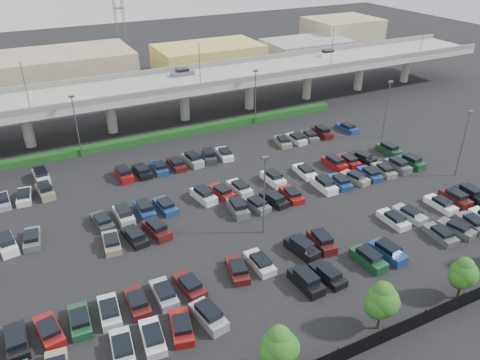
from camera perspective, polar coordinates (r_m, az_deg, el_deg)
The scene contains 9 objects.
ground at distance 63.72m, azimuth -0.66°, elevation -2.70°, with size 280.00×280.00×0.00m, color black.
overpass at distance 88.33m, azimuth -10.14°, elevation 10.96°, with size 150.00×13.00×15.80m.
hedge at distance 84.26m, azimuth -8.18°, elevation 5.59°, with size 66.00×1.60×1.10m, color #124114.
fence at distance 45.16m, azimuth 15.90°, elevation -18.35°, with size 70.00×0.10×2.00m.
tree_row at distance 44.47m, azimuth 15.85°, elevation -14.49°, with size 65.07×3.66×5.94m.
parked_cars at distance 60.77m, azimuth 0.85°, elevation -3.72°, with size 62.90×41.67×1.67m.
light_poles at distance 60.89m, azimuth -5.02°, elevation 2.31°, with size 66.90×48.38×10.30m.
distant_buildings at distance 120.19m, azimuth -8.56°, elevation 14.18°, with size 138.00×24.00×9.00m.
comm_tower at distance 127.29m, azimuth -14.65°, elevation 19.88°, with size 2.40×2.40×30.00m.
Camera 1 is at (-23.70, -49.00, 33.14)m, focal length 35.00 mm.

